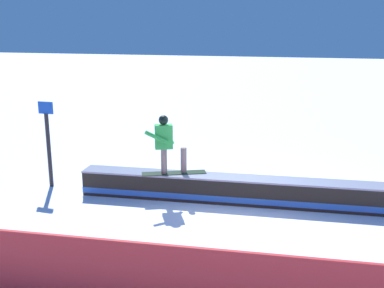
% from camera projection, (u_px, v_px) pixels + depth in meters
% --- Properties ---
extents(ground_plane, '(120.00, 120.00, 0.00)m').
position_uv_depth(ground_plane, '(236.00, 202.00, 10.48)').
color(ground_plane, white).
extents(grind_box, '(7.38, 1.38, 0.62)m').
position_uv_depth(grind_box, '(236.00, 191.00, 10.41)').
color(grind_box, black).
rests_on(grind_box, ground_plane).
extents(snowboarder, '(1.49, 0.93, 1.39)m').
position_uv_depth(snowboarder, '(167.00, 143.00, 10.40)').
color(snowboarder, black).
rests_on(snowboarder, grind_box).
extents(safety_fence, '(11.32, 1.34, 1.07)m').
position_uv_depth(safety_fence, '(169.00, 281.00, 6.19)').
color(safety_fence, red).
rests_on(safety_fence, ground_plane).
extents(trail_marker, '(0.40, 0.10, 2.18)m').
position_uv_depth(trail_marker, '(48.00, 142.00, 11.30)').
color(trail_marker, '#262628').
rests_on(trail_marker, ground_plane).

